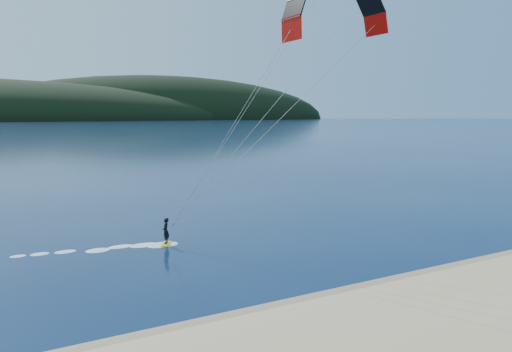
{
  "coord_description": "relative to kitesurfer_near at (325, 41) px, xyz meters",
  "views": [
    {
      "loc": [
        -7.89,
        -11.56,
        8.11
      ],
      "look_at": [
        4.31,
        10.0,
        5.0
      ],
      "focal_mm": 34.48,
      "sensor_mm": 36.0,
      "label": 1
    }
  ],
  "objects": [
    {
      "name": "kitesurfer_near",
      "position": [
        0.0,
        0.0,
        0.0
      ],
      "size": [
        22.97,
        8.32,
        15.76
      ],
      "color": "#C7D018",
      "rests_on": "ground"
    },
    {
      "name": "wet_sand",
      "position": [
        -10.22,
        -7.73,
        -12.32
      ],
      "size": [
        220.0,
        2.5,
        0.1
      ],
      "color": "#957756",
      "rests_on": "ground"
    }
  ]
}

